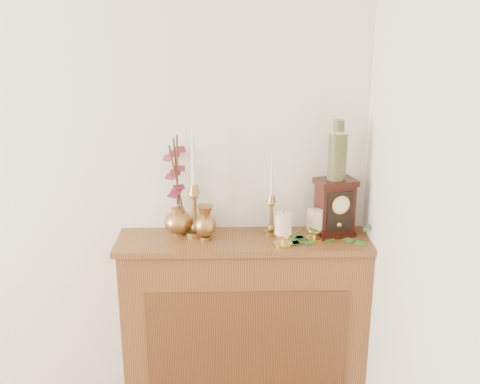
{
  "coord_description": "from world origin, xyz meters",
  "views": [
    {
      "loc": [
        1.32,
        -0.42,
        1.96
      ],
      "look_at": [
        1.37,
        2.05,
        1.18
      ],
      "focal_mm": 42.0,
      "sensor_mm": 36.0,
      "label": 1
    }
  ],
  "objects_px": {
    "ginger_jar": "(176,188)",
    "ceramic_vase": "(338,153)",
    "candlestick_center": "(271,208)",
    "candlestick_left": "(194,202)",
    "bud_vase": "(205,223)",
    "mantel_clock": "(335,208)"
  },
  "relations": [
    {
      "from": "candlestick_left",
      "to": "ceramic_vase",
      "type": "xyz_separation_m",
      "value": [
        0.68,
        0.0,
        0.24
      ]
    },
    {
      "from": "bud_vase",
      "to": "candlestick_center",
      "type": "bearing_deg",
      "value": 11.65
    },
    {
      "from": "candlestick_left",
      "to": "bud_vase",
      "type": "height_order",
      "value": "candlestick_left"
    },
    {
      "from": "mantel_clock",
      "to": "candlestick_center",
      "type": "bearing_deg",
      "value": 163.04
    },
    {
      "from": "ginger_jar",
      "to": "ceramic_vase",
      "type": "xyz_separation_m",
      "value": [
        0.77,
        -0.06,
        0.18
      ]
    },
    {
      "from": "ginger_jar",
      "to": "bud_vase",
      "type": "bearing_deg",
      "value": -38.33
    },
    {
      "from": "ginger_jar",
      "to": "candlestick_left",
      "type": "bearing_deg",
      "value": -32.34
    },
    {
      "from": "candlestick_center",
      "to": "mantel_clock",
      "type": "xyz_separation_m",
      "value": [
        0.31,
        -0.01,
        0.0
      ]
    },
    {
      "from": "candlestick_left",
      "to": "ginger_jar",
      "type": "relative_size",
      "value": 1.05
    },
    {
      "from": "candlestick_left",
      "to": "ginger_jar",
      "type": "xyz_separation_m",
      "value": [
        -0.09,
        0.06,
        0.05
      ]
    },
    {
      "from": "candlestick_left",
      "to": "bud_vase",
      "type": "xyz_separation_m",
      "value": [
        0.05,
        -0.06,
        -0.09
      ]
    },
    {
      "from": "candlestick_left",
      "to": "candlestick_center",
      "type": "xyz_separation_m",
      "value": [
        0.37,
        0.01,
        -0.04
      ]
    },
    {
      "from": "ceramic_vase",
      "to": "mantel_clock",
      "type": "bearing_deg",
      "value": -75.15
    },
    {
      "from": "bud_vase",
      "to": "ceramic_vase",
      "type": "relative_size",
      "value": 0.6
    },
    {
      "from": "candlestick_left",
      "to": "candlestick_center",
      "type": "relative_size",
      "value": 1.3
    },
    {
      "from": "candlestick_center",
      "to": "candlestick_left",
      "type": "bearing_deg",
      "value": -178.6
    },
    {
      "from": "mantel_clock",
      "to": "ceramic_vase",
      "type": "bearing_deg",
      "value": 90.0
    },
    {
      "from": "candlestick_center",
      "to": "ceramic_vase",
      "type": "distance_m",
      "value": 0.41
    },
    {
      "from": "bud_vase",
      "to": "mantel_clock",
      "type": "distance_m",
      "value": 0.63
    },
    {
      "from": "mantel_clock",
      "to": "ceramic_vase",
      "type": "xyz_separation_m",
      "value": [
        -0.0,
        0.0,
        0.27
      ]
    },
    {
      "from": "candlestick_center",
      "to": "mantel_clock",
      "type": "bearing_deg",
      "value": -2.1
    },
    {
      "from": "ginger_jar",
      "to": "ceramic_vase",
      "type": "distance_m",
      "value": 0.79
    }
  ]
}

